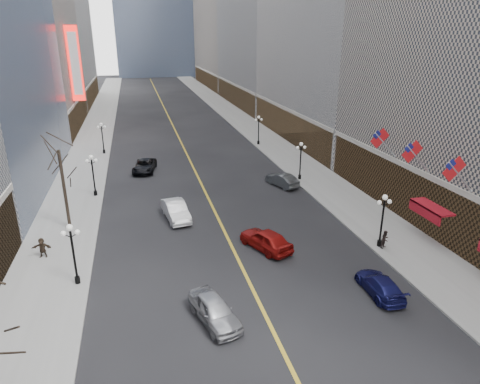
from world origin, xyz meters
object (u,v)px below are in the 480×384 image
streetlamp_east_1 (383,215)px  streetlamp_west_2 (93,171)px  streetlamp_west_3 (102,135)px  car_sb_mid (266,239)px  car_sb_near (380,285)px  car_nb_near (215,310)px  car_sb_far (282,180)px  car_nb_far (145,166)px  streetlamp_east_2 (301,157)px  streetlamp_east_3 (259,127)px  streetlamp_west_1 (73,248)px  car_nb_mid (176,211)px

streetlamp_east_1 → streetlamp_west_2: bearing=142.7°
streetlamp_west_3 → car_sb_mid: (14.42, -33.98, -2.04)m
streetlamp_east_1 → car_sb_near: bearing=-120.8°
car_nb_near → car_sb_far: (12.19, 22.71, -0.05)m
streetlamp_west_2 → car_nb_far: size_ratio=0.82×
streetlamp_east_2 → streetlamp_west_3: bearing=142.7°
streetlamp_east_3 → car_nb_far: size_ratio=0.82×
streetlamp_east_3 → streetlamp_east_1: bearing=-90.0°
streetlamp_west_1 → car_sb_near: size_ratio=0.99×
car_nb_mid → streetlamp_east_3: bearing=51.0°
streetlamp_east_2 → car_sb_near: bearing=-98.5°
streetlamp_west_3 → car_sb_near: bearing=-64.5°
streetlamp_east_3 → car_sb_near: 42.22m
car_nb_far → car_sb_far: bearing=-21.0°
streetlamp_west_2 → car_nb_near: streetlamp_west_2 is taller
streetlamp_west_3 → car_nb_mid: 27.36m
streetlamp_east_1 → streetlamp_west_3: bearing=123.2°
car_sb_mid → streetlamp_east_2: bearing=-144.0°
streetlamp_west_2 → car_nb_mid: 11.51m
streetlamp_west_2 → streetlamp_west_3: (0.00, 18.00, 0.00)m
streetlamp_east_2 → car_sb_near: 24.37m
car_nb_near → streetlamp_west_2: bearing=93.9°
streetlamp_west_3 → car_sb_far: size_ratio=0.99×
car_nb_far → streetlamp_east_1: bearing=-44.2°
streetlamp_west_2 → streetlamp_west_3: bearing=90.0°
streetlamp_east_3 → streetlamp_west_3: bearing=180.0°
car_nb_far → car_sb_near: car_nb_far is taller
streetlamp_east_1 → streetlamp_west_3: size_ratio=1.00×
streetlamp_east_1 → streetlamp_west_3: 43.05m
streetlamp_east_1 → streetlamp_east_3: size_ratio=1.00×
streetlamp_east_1 → car_nb_near: bearing=-157.2°
car_nb_far → streetlamp_west_2: bearing=-114.0°
car_sb_near → car_sb_mid: size_ratio=0.91×
streetlamp_east_3 → car_nb_near: bearing=-109.5°
streetlamp_east_1 → streetlamp_east_3: bearing=90.0°
streetlamp_west_3 → car_nb_mid: streetlamp_west_3 is taller
streetlamp_east_3 → streetlamp_west_2: (-23.60, -18.00, 0.00)m
car_sb_far → streetlamp_east_3: bearing=-118.1°
streetlamp_west_2 → streetlamp_east_3: bearing=37.3°
streetlamp_east_2 → car_sb_far: size_ratio=0.99×
streetlamp_east_3 → streetlamp_west_1: (-23.60, -36.00, 0.00)m
car_nb_far → car_sb_mid: (8.91, -23.90, 0.09)m
car_nb_mid → car_sb_near: (12.13, -15.89, -0.19)m
car_nb_mid → streetlamp_west_3: bearing=98.8°
streetlamp_west_3 → car_sb_near: (20.02, -42.00, -2.24)m
streetlamp_west_2 → car_sb_far: streetlamp_west_2 is taller
streetlamp_west_3 → streetlamp_west_2: bearing=-90.0°
car_nb_mid → car_sb_near: bearing=-60.6°
streetlamp_west_1 → car_nb_mid: 12.82m
car_nb_far → car_nb_mid: bearing=-70.7°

